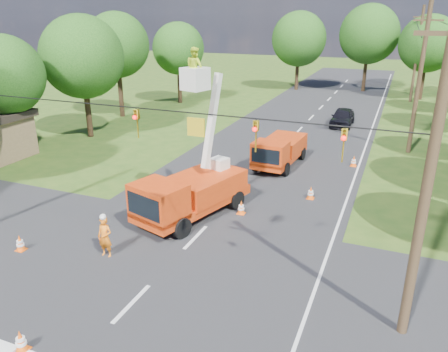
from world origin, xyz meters
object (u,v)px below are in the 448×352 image
at_px(traffic_cone_0, 21,341).
at_px(tree_left_f, 178,49).
at_px(tree_far_c, 428,44).
at_px(pole_right_mid, 419,79).
at_px(tree_left_e, 117,45).
at_px(traffic_cone_2, 241,207).
at_px(traffic_cone_8, 185,179).
at_px(traffic_cone_7, 354,161).
at_px(distant_car, 342,117).
at_px(pole_right_far, 417,54).
at_px(tree_far_b, 369,34).
at_px(traffic_cone_3, 311,193).
at_px(bucket_truck, 191,185).
at_px(tree_far_a, 299,39).
at_px(second_truck, 279,150).
at_px(traffic_cone_4, 20,243).
at_px(tree_left_d, 82,57).
at_px(pole_right_near, 429,178).
at_px(tree_left_c, 4,75).
at_px(ground_worker, 105,237).

height_order(traffic_cone_0, tree_left_f, tree_left_f).
relative_size(traffic_cone_0, tree_far_c, 0.08).
bearing_deg(pole_right_mid, tree_left_e, 175.48).
bearing_deg(traffic_cone_2, traffic_cone_8, 150.24).
height_order(traffic_cone_7, tree_left_f, tree_left_f).
bearing_deg(traffic_cone_0, distant_car, 81.27).
distance_m(pole_right_mid, pole_right_far, 20.00).
bearing_deg(tree_far_b, traffic_cone_7, -85.62).
bearing_deg(pole_right_far, traffic_cone_3, -98.70).
xyz_separation_m(distant_car, traffic_cone_2, (-2.03, -20.09, -0.39)).
height_order(pole_right_mid, tree_left_f, pole_right_mid).
xyz_separation_m(bucket_truck, tree_far_a, (-3.90, 38.16, 4.52)).
height_order(bucket_truck, traffic_cone_2, bucket_truck).
relative_size(second_truck, traffic_cone_4, 7.87).
relative_size(bucket_truck, tree_left_d, 0.85).
bearing_deg(distant_car, tree_left_d, -148.39).
distance_m(distant_car, traffic_cone_2, 20.20).
height_order(pole_right_mid, tree_far_a, pole_right_mid).
distance_m(second_truck, pole_right_near, 16.14).
distance_m(traffic_cone_2, traffic_cone_3, 4.16).
bearing_deg(bucket_truck, tree_left_d, 160.70).
height_order(tree_left_e, tree_far_a, tree_far_a).
bearing_deg(pole_right_mid, traffic_cone_4, -125.45).
bearing_deg(distant_car, traffic_cone_0, -98.78).
xyz_separation_m(traffic_cone_8, tree_far_b, (6.26, 36.52, 6.45)).
height_order(traffic_cone_4, tree_left_d, tree_left_d).
height_order(bucket_truck, pole_right_near, pole_right_near).
xyz_separation_m(pole_right_mid, tree_far_a, (-13.50, 23.00, 1.08)).
bearing_deg(tree_left_e, tree_left_c, -88.68).
height_order(traffic_cone_2, tree_left_f, tree_left_f).
height_order(bucket_truck, traffic_cone_3, bucket_truck).
relative_size(bucket_truck, traffic_cone_3, 11.12).
bearing_deg(traffic_cone_2, bucket_truck, -150.53).
relative_size(ground_worker, traffic_cone_4, 2.45).
relative_size(traffic_cone_7, tree_left_f, 0.08).
height_order(traffic_cone_4, pole_right_mid, pole_right_mid).
bearing_deg(traffic_cone_3, tree_left_d, 162.70).
bearing_deg(traffic_cone_0, tree_left_e, 119.11).
bearing_deg(traffic_cone_4, tree_far_c, 69.77).
relative_size(ground_worker, tree_far_c, 0.19).
relative_size(distant_car, traffic_cone_4, 6.18).
distance_m(ground_worker, tree_left_f, 32.44).
xyz_separation_m(distant_car, tree_left_c, (-19.55, -17.13, 4.69)).
distance_m(second_truck, tree_far_b, 31.99).
bearing_deg(tree_far_c, tree_far_b, 155.22).
xyz_separation_m(traffic_cone_4, tree_left_d, (-8.77, 15.70, 5.77)).
bearing_deg(traffic_cone_7, pole_right_mid, 55.17).
height_order(tree_left_e, tree_left_f, tree_left_e).
height_order(traffic_cone_7, tree_left_e, tree_left_e).
bearing_deg(traffic_cone_2, tree_far_a, 99.25).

